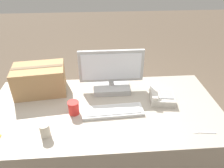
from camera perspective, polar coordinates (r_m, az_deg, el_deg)
name	(u,v)px	position (r m, az deg, el deg)	size (l,w,h in m)	color
ground_plane	(106,167)	(2.22, -1.57, -20.95)	(12.00, 12.00, 0.00)	brown
office_desk	(105,141)	(1.95, -1.73, -14.58)	(1.80, 0.90, 0.72)	#A89E8E
monitor	(111,75)	(1.86, -0.19, 2.36)	(0.54, 0.25, 0.36)	#B7B7B7
keyboard	(113,111)	(1.66, 0.22, -7.04)	(0.46, 0.17, 0.03)	silver
desk_phone	(161,97)	(1.82, 12.69, -3.24)	(0.21, 0.23, 0.08)	beige
paper_cup_left	(45,130)	(1.52, -17.14, -11.40)	(0.07, 0.07, 0.09)	beige
paper_cup_right	(74,108)	(1.65, -9.98, -6.13)	(0.09, 0.09, 0.10)	red
spoon	(201,132)	(1.62, 22.22, -11.64)	(0.15, 0.04, 0.00)	silver
cardboard_box	(40,80)	(1.93, -18.35, 1.09)	(0.44, 0.32, 0.24)	tan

